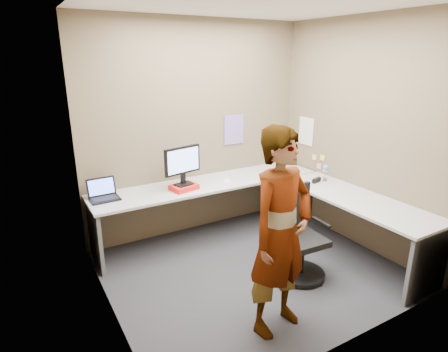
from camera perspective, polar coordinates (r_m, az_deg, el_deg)
ground at (r=4.27m, az=4.23°, el=-14.02°), size 3.00×3.00×0.00m
wall_back at (r=4.83m, az=-4.14°, el=7.08°), size 3.00×0.00×3.00m
wall_right at (r=4.74m, az=19.89°, el=5.84°), size 0.00×2.70×2.70m
wall_left at (r=3.16m, az=-18.31°, el=0.38°), size 0.00×2.70×2.70m
ceiling at (r=3.65m, az=5.28°, el=24.86°), size 3.00×3.00×0.00m
desk at (r=4.51m, az=6.25°, el=-3.87°), size 2.98×2.58×0.73m
paper_ream at (r=4.47m, az=-6.11°, el=-1.71°), size 0.34×0.28×0.06m
monitor at (r=4.40m, az=-6.32°, el=2.06°), size 0.48×0.18×0.46m
laptop at (r=4.38m, az=-17.92°, el=-2.58°), size 0.32×0.27×0.22m
trackball_mouse at (r=4.50m, az=-6.25°, el=-1.65°), size 0.12×0.08×0.07m
origami at (r=4.72m, az=0.45°, el=-0.54°), size 0.10×0.10×0.06m
stapler at (r=4.85m, az=13.91°, el=-0.62°), size 0.16×0.08×0.05m
flower at (r=4.88m, az=15.21°, el=0.83°), size 0.07×0.07×0.22m
calendar_purple at (r=5.09m, az=1.53°, el=7.10°), size 0.30×0.01×0.40m
calendar_white at (r=5.36m, az=12.40°, el=6.68°), size 0.01×0.28×0.38m
sticky_note_a at (r=5.18m, az=14.77°, el=2.72°), size 0.01×0.07×0.07m
sticky_note_b at (r=5.25m, az=14.28°, el=1.47°), size 0.01×0.07×0.07m
sticky_note_c at (r=5.17m, az=15.18°, el=0.93°), size 0.01×0.07×0.07m
sticky_note_d at (r=5.29m, az=13.61°, el=2.78°), size 0.01×0.07×0.07m
office_chair at (r=4.07m, az=11.39°, el=-9.67°), size 0.51×0.51×0.96m
person at (r=3.09m, az=8.64°, el=-8.65°), size 0.71×0.54×1.76m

